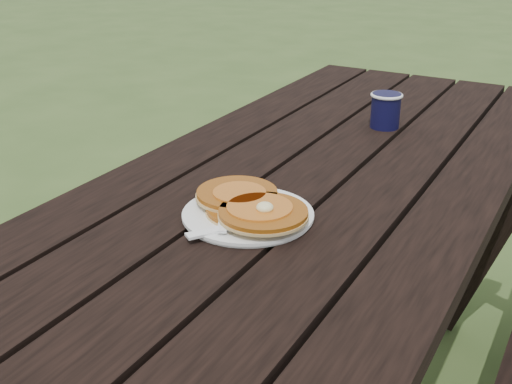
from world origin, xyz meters
The scene contains 6 objects.
picnic_table centered at (0.00, 0.00, 0.37)m, with size 1.36×1.80×0.75m.
plate centered at (-0.01, -0.31, 0.76)m, with size 0.23×0.23×0.01m, color white.
pancake_stack centered at (-0.01, -0.31, 0.77)m, with size 0.23×0.20×0.04m.
knife centered at (0.00, -0.37, 0.76)m, with size 0.02×0.18×0.01m, color white.
fork centered at (-0.03, -0.36, 0.77)m, with size 0.03×0.16×0.01m, color white, non-canonical shape.
coffee_cup centered at (0.03, 0.31, 0.80)m, with size 0.08×0.08×0.09m.
Camera 1 is at (0.51, -1.20, 1.25)m, focal length 45.00 mm.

